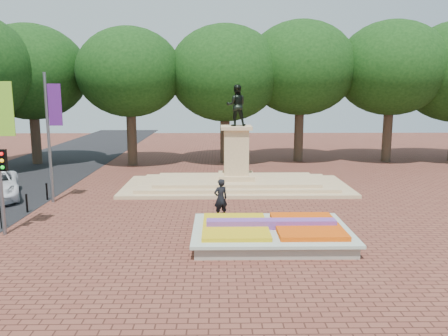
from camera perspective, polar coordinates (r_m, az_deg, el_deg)
name	(u,v)px	position (r m, az deg, el deg)	size (l,w,h in m)	color
ground	(243,226)	(19.85, 2.54, -7.62)	(90.00, 90.00, 0.00)	brown
flower_bed	(272,232)	(17.93, 6.23, -8.35)	(6.30, 4.30, 0.91)	gray
monument	(236,174)	(27.40, 1.58, -0.79)	(14.00, 6.00, 6.40)	tan
tree_row_back	(259,83)	(37.06, 4.64, 10.98)	(44.80, 8.80, 10.43)	#3D2C21
pedestrian	(221,199)	(20.86, -0.44, -4.01)	(0.70, 0.46, 1.91)	black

